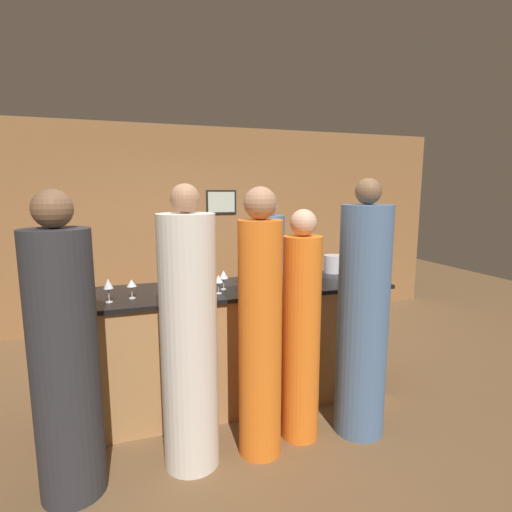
% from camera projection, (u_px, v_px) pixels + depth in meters
% --- Properties ---
extents(ground_plane, '(14.00, 14.00, 0.00)m').
position_uv_depth(ground_plane, '(231.00, 399.00, 3.70)').
color(ground_plane, brown).
extents(back_wall, '(8.00, 0.08, 2.80)m').
position_uv_depth(back_wall, '(188.00, 227.00, 5.69)').
color(back_wall, olive).
rests_on(back_wall, ground_plane).
extents(bar_counter, '(2.88, 0.79, 1.07)m').
position_uv_depth(bar_counter, '(231.00, 344.00, 3.61)').
color(bar_counter, '#B27F4C').
rests_on(bar_counter, ground_plane).
extents(bartender, '(0.36, 0.36, 1.84)m').
position_uv_depth(bartender, '(268.00, 283.00, 4.62)').
color(bartender, '#4C6B93').
rests_on(bartender, ground_plane).
extents(guest_0, '(0.39, 0.39, 1.96)m').
position_uv_depth(guest_0, '(189.00, 340.00, 2.71)').
color(guest_0, silver).
rests_on(guest_0, ground_plane).
extents(guest_1, '(0.39, 0.39, 2.01)m').
position_uv_depth(guest_1, '(363.00, 319.00, 3.09)').
color(guest_1, '#4C6B93').
rests_on(guest_1, ground_plane).
extents(guest_2, '(0.31, 0.31, 1.94)m').
position_uv_depth(guest_2, '(260.00, 332.00, 2.82)').
color(guest_2, orange).
rests_on(guest_2, ground_plane).
extents(guest_3, '(0.29, 0.29, 1.78)m').
position_uv_depth(guest_3, '(301.00, 334.00, 3.03)').
color(guest_3, orange).
rests_on(guest_3, ground_plane).
extents(guest_4, '(0.40, 0.40, 1.93)m').
position_uv_depth(guest_4, '(65.00, 360.00, 2.43)').
color(guest_4, '#2D2D33').
rests_on(guest_4, ground_plane).
extents(wine_bottle_0, '(0.08, 0.08, 0.27)m').
position_uv_depth(wine_bottle_0, '(244.00, 273.00, 3.60)').
color(wine_bottle_0, black).
rests_on(wine_bottle_0, bar_counter).
extents(wine_bottle_1, '(0.08, 0.08, 0.27)m').
position_uv_depth(wine_bottle_1, '(295.00, 267.00, 3.87)').
color(wine_bottle_1, black).
rests_on(wine_bottle_1, bar_counter).
extents(wine_bottle_2, '(0.08, 0.08, 0.28)m').
position_uv_depth(wine_bottle_2, '(358.00, 275.00, 3.54)').
color(wine_bottle_2, black).
rests_on(wine_bottle_2, bar_counter).
extents(ice_bucket, '(0.20, 0.20, 0.18)m').
position_uv_depth(ice_bucket, '(333.00, 264.00, 4.15)').
color(ice_bucket, silver).
rests_on(ice_bucket, bar_counter).
extents(wine_glass_0, '(0.06, 0.06, 0.17)m').
position_uv_depth(wine_glass_0, '(352.00, 268.00, 3.74)').
color(wine_glass_0, silver).
rests_on(wine_glass_0, bar_counter).
extents(wine_glass_1, '(0.08, 0.08, 0.16)m').
position_uv_depth(wine_glass_1, '(218.00, 279.00, 3.29)').
color(wine_glass_1, silver).
rests_on(wine_glass_1, bar_counter).
extents(wine_glass_2, '(0.08, 0.08, 0.15)m').
position_uv_depth(wine_glass_2, '(132.00, 284.00, 3.14)').
color(wine_glass_2, silver).
rests_on(wine_glass_2, bar_counter).
extents(wine_glass_3, '(0.07, 0.07, 0.14)m').
position_uv_depth(wine_glass_3, '(316.00, 272.00, 3.67)').
color(wine_glass_3, silver).
rests_on(wine_glass_3, bar_counter).
extents(wine_glass_4, '(0.07, 0.07, 0.19)m').
position_uv_depth(wine_glass_4, '(108.00, 284.00, 3.03)').
color(wine_glass_4, silver).
rests_on(wine_glass_4, bar_counter).
extents(wine_glass_5, '(0.08, 0.08, 0.16)m').
position_uv_depth(wine_glass_5, '(297.00, 270.00, 3.68)').
color(wine_glass_5, silver).
rests_on(wine_glass_5, bar_counter).
extents(wine_glass_6, '(0.08, 0.08, 0.17)m').
position_uv_depth(wine_glass_6, '(224.00, 275.00, 3.43)').
color(wine_glass_6, silver).
rests_on(wine_glass_6, bar_counter).
extents(wine_glass_7, '(0.06, 0.06, 0.17)m').
position_uv_depth(wine_glass_7, '(379.00, 271.00, 3.61)').
color(wine_glass_7, silver).
rests_on(wine_glass_7, bar_counter).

